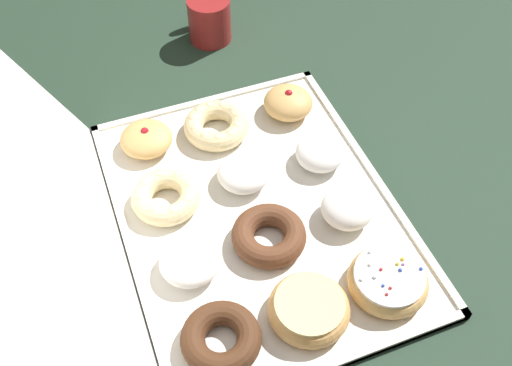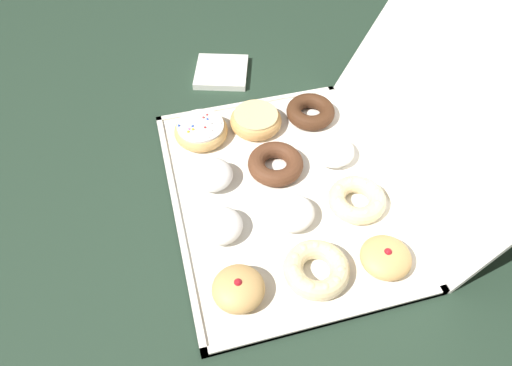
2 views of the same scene
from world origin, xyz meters
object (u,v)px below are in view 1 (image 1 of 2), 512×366
(jelly_filled_donut_3, at_px, (288,102))
(coffee_mug, at_px, (209,18))
(sprinkle_donut_0, at_px, (388,281))
(powdered_filled_donut_9, at_px, (190,261))
(powdered_filled_donut_6, at_px, (246,172))
(donut_box, at_px, (258,212))
(cruller_donut_10, at_px, (166,196))
(jelly_filled_donut_11, at_px, (146,139))
(chocolate_cake_ring_donut_5, at_px, (269,236))
(cruller_donut_7, at_px, (216,125))
(glazed_ring_donut_4, at_px, (309,308))
(powdered_filled_donut_1, at_px, (347,208))
(chocolate_cake_ring_donut_8, at_px, (221,339))
(powdered_filled_donut_2, at_px, (320,153))

(jelly_filled_donut_3, bearing_deg, coffee_mug, 12.15)
(sprinkle_donut_0, distance_m, jelly_filled_donut_3, 0.38)
(sprinkle_donut_0, xyz_separation_m, powdered_filled_donut_9, (0.13, 0.25, 0.00))
(powdered_filled_donut_9, bearing_deg, powdered_filled_donut_6, -46.07)
(donut_box, distance_m, cruller_donut_10, 0.15)
(jelly_filled_donut_11, relative_size, coffee_mug, 0.83)
(jelly_filled_donut_3, distance_m, jelly_filled_donut_11, 0.26)
(chocolate_cake_ring_donut_5, distance_m, cruller_donut_7, 0.25)
(sprinkle_donut_0, xyz_separation_m, glazed_ring_donut_4, (-0.00, 0.12, 0.00))
(cruller_donut_10, bearing_deg, jelly_filled_donut_3, -64.51)
(sprinkle_donut_0, xyz_separation_m, powdered_filled_donut_1, (0.13, -0.00, 0.00))
(cruller_donut_7, bearing_deg, powdered_filled_donut_1, -152.33)
(donut_box, relative_size, chocolate_cake_ring_donut_8, 5.07)
(chocolate_cake_ring_donut_5, relative_size, powdered_filled_donut_6, 1.32)
(sprinkle_donut_0, height_order, cruller_donut_7, sprinkle_donut_0)
(glazed_ring_donut_4, xyz_separation_m, chocolate_cake_ring_donut_5, (0.13, 0.01, -0.00))
(sprinkle_donut_0, relative_size, chocolate_cake_ring_donut_5, 1.02)
(chocolate_cake_ring_donut_5, xyz_separation_m, chocolate_cake_ring_donut_8, (-0.13, 0.12, -0.00))
(coffee_mug, bearing_deg, cruller_donut_7, 164.24)
(powdered_filled_donut_1, distance_m, cruller_donut_7, 0.28)
(cruller_donut_7, height_order, cruller_donut_10, same)
(jelly_filled_donut_3, bearing_deg, powdered_filled_donut_6, 134.43)
(powdered_filled_donut_2, distance_m, coffee_mug, 0.41)
(cruller_donut_10, xyz_separation_m, coffee_mug, (0.40, -0.20, 0.02))
(cruller_donut_10, bearing_deg, powdered_filled_donut_9, -179.78)
(powdered_filled_donut_2, distance_m, cruller_donut_10, 0.26)
(powdered_filled_donut_6, bearing_deg, jelly_filled_donut_11, 45.18)
(powdered_filled_donut_1, bearing_deg, powdered_filled_donut_6, 43.51)
(chocolate_cake_ring_donut_5, relative_size, cruller_donut_10, 1.03)
(coffee_mug, bearing_deg, powdered_filled_donut_1, -174.40)
(jelly_filled_donut_3, relative_size, chocolate_cake_ring_donut_8, 0.81)
(donut_box, distance_m, glazed_ring_donut_4, 0.20)
(jelly_filled_donut_3, bearing_deg, powdered_filled_donut_2, -179.00)
(jelly_filled_donut_3, xyz_separation_m, jelly_filled_donut_11, (0.01, 0.26, -0.00))
(chocolate_cake_ring_donut_8, distance_m, powdered_filled_donut_9, 0.13)
(chocolate_cake_ring_donut_8, distance_m, coffee_mug, 0.68)
(donut_box, relative_size, cruller_donut_10, 5.01)
(powdered_filled_donut_2, distance_m, glazed_ring_donut_4, 0.29)
(chocolate_cake_ring_donut_5, xyz_separation_m, cruller_donut_7, (0.25, -0.00, 0.00))
(jelly_filled_donut_3, distance_m, powdered_filled_donut_6, 0.18)
(sprinkle_donut_0, xyz_separation_m, chocolate_cake_ring_donut_5, (0.13, 0.13, -0.00))
(sprinkle_donut_0, bearing_deg, jelly_filled_donut_3, -1.35)
(donut_box, xyz_separation_m, powdered_filled_donut_6, (0.07, -0.00, 0.03))
(powdered_filled_donut_1, bearing_deg, chocolate_cake_ring_donut_5, 90.12)
(powdered_filled_donut_2, height_order, jelly_filled_donut_11, jelly_filled_donut_11)
(donut_box, distance_m, jelly_filled_donut_11, 0.24)
(powdered_filled_donut_6, distance_m, powdered_filled_donut_9, 0.19)
(powdered_filled_donut_2, relative_size, jelly_filled_donut_11, 0.92)
(glazed_ring_donut_4, distance_m, jelly_filled_donut_11, 0.41)
(cruller_donut_10, bearing_deg, cruller_donut_7, -45.76)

